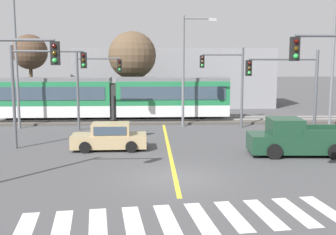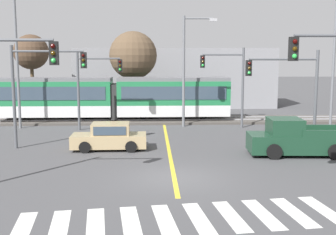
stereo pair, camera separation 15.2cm
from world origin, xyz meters
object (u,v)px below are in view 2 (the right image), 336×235
at_px(bare_tree_far_west, 31,53).
at_px(street_lamp_centre, 187,64).
at_px(light_rail_tram, 115,97).
at_px(traffic_light_mid_left, 39,79).
at_px(bare_tree_west, 133,55).
at_px(street_lamp_east, 336,56).
at_px(traffic_light_far_left, 94,79).
at_px(traffic_light_far_right, 228,76).
at_px(street_lamp_west, 20,53).
at_px(pickup_truck, 297,140).
at_px(sedan_crossing, 109,137).
at_px(traffic_light_mid_right, 291,83).

bearing_deg(bare_tree_far_west, street_lamp_centre, -28.32).
bearing_deg(light_rail_tram, traffic_light_mid_left, -108.33).
height_order(bare_tree_far_west, bare_tree_west, bare_tree_west).
bearing_deg(street_lamp_east, light_rail_tram, 168.12).
bearing_deg(street_lamp_centre, traffic_light_far_left, -169.01).
xyz_separation_m(traffic_light_mid_left, street_lamp_centre, (9.02, 7.44, 0.78)).
bearing_deg(traffic_light_far_right, bare_tree_far_west, 154.08).
relative_size(street_lamp_west, street_lamp_east, 1.02).
xyz_separation_m(light_rail_tram, pickup_truck, (10.75, -12.46, -1.21)).
xyz_separation_m(sedan_crossing, bare_tree_far_west, (-8.45, 15.26, 4.96)).
height_order(light_rail_tram, traffic_light_far_left, traffic_light_far_left).
relative_size(street_lamp_east, bare_tree_west, 1.27).
bearing_deg(traffic_light_far_right, pickup_truck, -76.83).
height_order(sedan_crossing, street_lamp_centre, street_lamp_centre).
distance_m(street_lamp_centre, bare_tree_west, 7.65).
height_order(street_lamp_west, bare_tree_west, street_lamp_west).
bearing_deg(pickup_truck, street_lamp_east, 57.06).
bearing_deg(light_rail_tram, traffic_light_mid_right, -42.44).
bearing_deg(street_lamp_west, sedan_crossing, -46.88).
height_order(traffic_light_far_left, street_lamp_centre, street_lamp_centre).
xyz_separation_m(street_lamp_centre, bare_tree_west, (-4.29, 6.29, 0.65)).
bearing_deg(street_lamp_centre, pickup_truck, -62.41).
distance_m(traffic_light_far_left, street_lamp_west, 5.82).
relative_size(traffic_light_far_left, bare_tree_far_west, 0.76).
bearing_deg(traffic_light_mid_left, traffic_light_far_left, 69.93).
xyz_separation_m(light_rail_tram, traffic_light_mid_right, (11.08, -10.13, 1.67)).
xyz_separation_m(street_lamp_west, street_lamp_centre, (12.21, 0.35, -0.77)).
distance_m(traffic_light_mid_right, traffic_light_far_right, 7.12).
distance_m(street_lamp_centre, bare_tree_far_west, 15.38).
distance_m(sedan_crossing, traffic_light_mid_left, 5.15).
bearing_deg(traffic_light_mid_right, street_lamp_west, 158.13).
bearing_deg(pickup_truck, sedan_crossing, 170.05).
distance_m(traffic_light_mid_right, street_lamp_east, 8.77).
bearing_deg(bare_tree_west, street_lamp_west, -139.99).
height_order(pickup_truck, traffic_light_mid_right, traffic_light_mid_right).
relative_size(traffic_light_mid_left, street_lamp_west, 0.60).
relative_size(pickup_truck, street_lamp_west, 0.56).
distance_m(light_rail_tram, sedan_crossing, 10.78).
bearing_deg(bare_tree_west, traffic_light_far_right, -43.99).
bearing_deg(bare_tree_far_west, pickup_truck, -42.47).
bearing_deg(sedan_crossing, traffic_light_mid_left, 172.38).
relative_size(traffic_light_far_left, street_lamp_centre, 0.67).
xyz_separation_m(traffic_light_mid_right, street_lamp_east, (5.49, 6.65, 1.62)).
bearing_deg(traffic_light_far_right, light_rail_tram, 158.29).
xyz_separation_m(street_lamp_west, bare_tree_west, (7.91, 6.64, -0.12)).
height_order(pickup_truck, traffic_light_far_right, traffic_light_far_right).
distance_m(street_lamp_west, bare_tree_far_west, 7.75).
relative_size(sedan_crossing, traffic_light_far_right, 0.72).
bearing_deg(bare_tree_far_west, sedan_crossing, -61.02).
relative_size(street_lamp_west, street_lamp_centre, 1.19).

